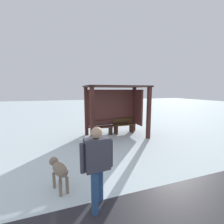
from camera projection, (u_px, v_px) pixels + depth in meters
ground_plane at (116, 136)px, 7.71m from camera, size 60.00×60.00×0.00m
bus_shelter at (117, 102)px, 7.78m from camera, size 2.98×1.80×2.53m
bench_left_inside at (102, 129)px, 7.92m from camera, size 1.13×0.38×0.73m
bench_center_inside at (124, 126)px, 8.31m from camera, size 1.13×0.40×0.77m
person_walking at (97, 161)px, 2.94m from camera, size 0.67×0.46×1.64m
dog at (59, 170)px, 3.54m from camera, size 0.47×0.86×0.69m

